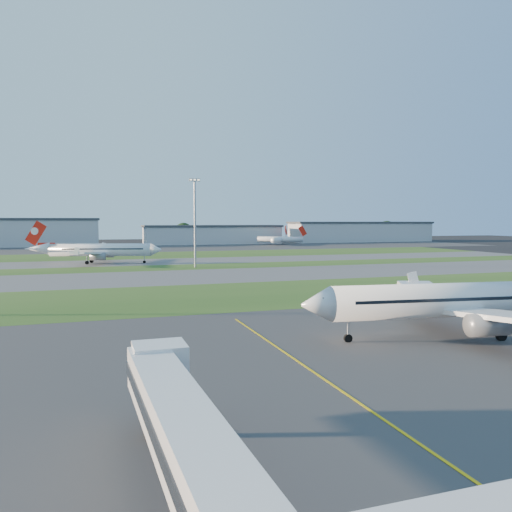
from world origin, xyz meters
name	(u,v)px	position (x,y,z in m)	size (l,w,h in m)	color
ground	(280,397)	(0.00, 0.00, 0.00)	(700.00, 700.00, 0.00)	black
apron_near	(280,397)	(0.00, 0.00, 0.01)	(300.00, 70.00, 0.01)	#333335
grass_strip_a	(174,298)	(0.00, 52.00, 0.01)	(300.00, 34.00, 0.01)	#244818
taxiway_a	(152,278)	(0.00, 85.00, 0.01)	(300.00, 32.00, 0.01)	#515154
grass_strip_b	(142,268)	(0.00, 110.00, 0.01)	(300.00, 18.00, 0.01)	#244818
taxiway_b	(136,262)	(0.00, 132.00, 0.01)	(300.00, 26.00, 0.01)	#515154
grass_strip_c	(129,256)	(0.00, 165.00, 0.01)	(300.00, 40.00, 0.01)	#244818
apron_far	(120,248)	(0.00, 225.00, 0.01)	(400.00, 80.00, 0.01)	#333335
yellow_line	(339,390)	(5.00, 0.00, 0.00)	(0.25, 60.00, 0.02)	gold
jet_bridge	(192,451)	(-9.81, -15.24, 4.01)	(4.20, 26.90, 6.20)	silver
airliner_parked	(462,301)	(27.21, 12.01, 4.27)	(38.87, 32.80, 12.15)	white
airliner_taxiing	(100,250)	(-11.26, 130.87, 4.29)	(38.42, 32.22, 12.22)	white
mini_jet_near	(280,239)	(87.41, 227.75, 3.28)	(18.60, 23.89, 9.48)	white
mini_jet_far	(280,239)	(88.32, 229.37, 3.28)	(28.30, 8.68, 9.48)	white
light_mast_centre	(195,217)	(15.00, 108.00, 14.81)	(3.20, 0.70, 25.80)	gray
hangar_west	(29,232)	(-45.00, 255.00, 7.64)	(71.40, 23.00, 15.20)	#A2A4AA
hangar_east	(213,234)	(55.00, 255.00, 5.64)	(81.60, 23.00, 11.20)	#A2A4AA
hangar_far_east	(361,232)	(155.00, 255.00, 6.64)	(96.90, 23.00, 13.20)	#A2A4AA
tree_mid_west	(80,235)	(-20.00, 266.00, 5.84)	(9.90, 9.90, 10.80)	black
tree_mid_east	(184,232)	(40.00, 269.00, 6.81)	(11.55, 11.55, 12.60)	black
tree_east	(298,232)	(115.00, 267.00, 6.16)	(10.45, 10.45, 11.40)	black
tree_far_east	(387,230)	(185.00, 271.00, 7.46)	(12.65, 12.65, 13.80)	black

